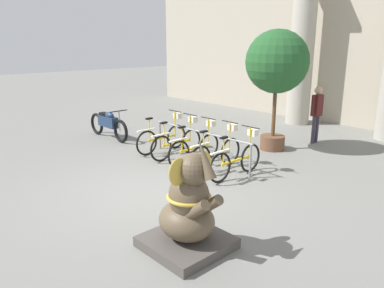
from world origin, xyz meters
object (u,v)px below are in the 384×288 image
object	(u,v)px
bicycle_1	(178,142)
person_pedestrian	(317,110)
bicycle_2	(196,147)
motorcycle	(108,124)
bicycle_0	(163,137)
elephant_statue	(189,211)
bicycle_4	(237,159)
potted_tree	(277,65)
bicycle_3	(217,152)

from	to	relation	value
bicycle_1	person_pedestrian	xyz separation A→B (m)	(1.64, 3.80, 0.56)
bicycle_2	motorcycle	size ratio (longest dim) A/B	0.80
bicycle_0	elephant_statue	distance (m)	4.91
bicycle_4	potted_tree	distance (m)	3.08
bicycle_4	potted_tree	xyz separation A→B (m)	(-0.74, 2.35, 1.85)
person_pedestrian	motorcycle	bearing A→B (deg)	-137.70
bicycle_1	bicycle_2	distance (m)	0.65
bicycle_4	motorcycle	size ratio (longest dim) A/B	0.80
bicycle_1	bicycle_3	size ratio (longest dim) A/B	1.00
bicycle_0	elephant_statue	world-z (taller)	elephant_statue
elephant_statue	bicycle_3	bearing A→B (deg)	126.93
bicycle_1	person_pedestrian	distance (m)	4.17
bicycle_4	elephant_statue	world-z (taller)	elephant_statue
bicycle_0	bicycle_1	distance (m)	0.65
bicycle_3	potted_tree	world-z (taller)	potted_tree
bicycle_1	motorcycle	bearing A→B (deg)	-174.20
motorcycle	bicycle_2	bearing A→B (deg)	4.82
bicycle_3	bicycle_2	bearing A→B (deg)	-175.07
bicycle_3	motorcycle	bearing A→B (deg)	-175.16
bicycle_4	potted_tree	world-z (taller)	potted_tree
motorcycle	person_pedestrian	bearing A→B (deg)	42.30
bicycle_3	bicycle_1	bearing A→B (deg)	-177.28
bicycle_1	motorcycle	size ratio (longest dim) A/B	0.80
bicycle_1	bicycle_4	xyz separation A→B (m)	(1.95, -0.00, 0.00)
bicycle_2	elephant_statue	distance (m)	3.88
bicycle_1	bicycle_3	distance (m)	1.30
bicycle_0	person_pedestrian	size ratio (longest dim) A/B	1.01
bicycle_2	bicycle_0	bearing A→B (deg)	178.22
motorcycle	bicycle_3	bearing A→B (deg)	4.84
bicycle_2	person_pedestrian	distance (m)	3.96
bicycle_2	motorcycle	bearing A→B (deg)	-175.18
elephant_statue	bicycle_0	bearing A→B (deg)	145.56
person_pedestrian	bicycle_4	bearing A→B (deg)	-85.29
motorcycle	bicycle_0	bearing A→B (deg)	8.67
bicycle_3	potted_tree	xyz separation A→B (m)	(-0.09, 2.28, 1.85)
bicycle_0	bicycle_2	world-z (taller)	same
bicycle_0	bicycle_2	xyz separation A→B (m)	(1.30, -0.04, 0.00)
elephant_statue	motorcycle	world-z (taller)	elephant_statue
bicycle_4	person_pedestrian	world-z (taller)	person_pedestrian
bicycle_0	bicycle_3	world-z (taller)	same
bicycle_3	bicycle_4	size ratio (longest dim) A/B	1.00
bicycle_2	bicycle_3	xyz separation A→B (m)	(0.65, 0.06, 0.00)
motorcycle	potted_tree	world-z (taller)	potted_tree
potted_tree	bicycle_1	bearing A→B (deg)	-117.20
bicycle_4	potted_tree	bearing A→B (deg)	107.59
person_pedestrian	bicycle_0	bearing A→B (deg)	-121.37
bicycle_1	person_pedestrian	bearing A→B (deg)	66.68
elephant_statue	potted_tree	world-z (taller)	potted_tree
motorcycle	person_pedestrian	size ratio (longest dim) A/B	1.26
bicycle_2	motorcycle	xyz separation A→B (m)	(-3.50, -0.30, 0.05)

